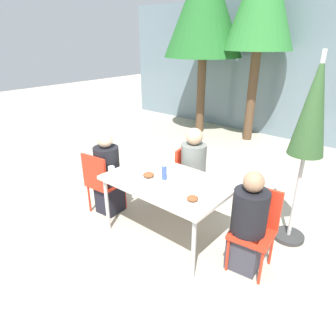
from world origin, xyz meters
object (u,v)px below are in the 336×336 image
(person_left, at_px, (108,176))
(chair_far, at_px, (189,173))
(person_right, at_px, (248,225))
(tree_behind_left, at_px, (205,4))
(drinking_cup, at_px, (112,171))
(salad_bowl, at_px, (220,180))
(bottle, at_px, (164,172))
(closed_umbrella, at_px, (312,114))
(person_far, at_px, (193,172))
(chair_right, at_px, (256,223))
(chair_left, at_px, (101,179))

(person_left, height_order, chair_far, person_left)
(person_right, height_order, tree_behind_left, tree_behind_left)
(drinking_cup, relative_size, salad_bowl, 0.58)
(bottle, bearing_deg, salad_bowl, 33.20)
(bottle, bearing_deg, closed_umbrella, 36.31)
(person_far, height_order, closed_umbrella, closed_umbrella)
(closed_umbrella, height_order, tree_behind_left, tree_behind_left)
(tree_behind_left, bearing_deg, person_right, -49.98)
(closed_umbrella, bearing_deg, person_left, -155.31)
(chair_right, xyz_separation_m, tree_behind_left, (-3.17, 3.64, 2.34))
(person_right, height_order, person_far, person_far)
(closed_umbrella, distance_m, drinking_cup, 2.23)
(person_right, height_order, closed_umbrella, closed_umbrella)
(person_left, distance_m, person_right, 1.91)
(salad_bowl, bearing_deg, chair_right, -15.54)
(closed_umbrella, xyz_separation_m, drinking_cup, (-1.74, -1.18, -0.72))
(bottle, bearing_deg, chair_far, 104.27)
(person_right, bearing_deg, person_left, -0.22)
(person_right, bearing_deg, tree_behind_left, -56.06)
(bottle, distance_m, drinking_cup, 0.63)
(person_right, relative_size, person_far, 0.94)
(chair_left, xyz_separation_m, drinking_cup, (0.40, -0.13, 0.29))
(person_left, relative_size, salad_bowl, 6.39)
(person_right, xyz_separation_m, drinking_cup, (-1.55, -0.41, 0.28))
(chair_right, relative_size, tree_behind_left, 0.22)
(bottle, height_order, salad_bowl, bottle)
(person_left, xyz_separation_m, tree_behind_left, (-1.22, 3.92, 2.31))
(chair_far, distance_m, salad_bowl, 0.85)
(closed_umbrella, distance_m, tree_behind_left, 4.64)
(person_left, distance_m, closed_umbrella, 2.51)
(chair_left, xyz_separation_m, salad_bowl, (1.46, 0.51, 0.26))
(salad_bowl, bearing_deg, chair_left, -160.76)
(chair_left, xyz_separation_m, chair_far, (0.76, 0.91, 0.00))
(closed_umbrella, bearing_deg, tree_behind_left, 138.36)
(drinking_cup, height_order, salad_bowl, drinking_cup)
(person_far, bearing_deg, bottle, -3.95)
(chair_right, xyz_separation_m, drinking_cup, (-1.59, -0.50, 0.29))
(salad_bowl, bearing_deg, drinking_cup, -148.99)
(chair_far, xyz_separation_m, person_far, (0.09, -0.03, 0.05))
(chair_right, bearing_deg, tree_behind_left, -55.03)
(person_far, bearing_deg, salad_bowl, 47.57)
(person_left, xyz_separation_m, closed_umbrella, (2.10, 0.97, 0.98))
(person_left, xyz_separation_m, chair_far, (0.72, 0.82, -0.03))
(closed_umbrella, relative_size, tree_behind_left, 0.53)
(chair_left, distance_m, drinking_cup, 0.51)
(chair_left, relative_size, bottle, 4.72)
(closed_umbrella, bearing_deg, chair_left, -153.88)
(person_right, relative_size, chair_far, 1.26)
(chair_far, xyz_separation_m, tree_behind_left, (-1.94, 3.09, 2.34))
(bottle, bearing_deg, person_left, -174.53)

